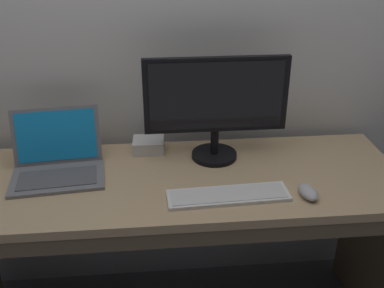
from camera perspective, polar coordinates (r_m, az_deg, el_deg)
desk at (r=1.89m, az=-2.15°, el=-9.50°), size 1.78×0.61×0.78m
laptop_space_gray at (r=1.86m, az=-16.32°, el=-1.97°), size 0.37×0.32×0.23m
external_monitor at (r=1.81m, az=2.98°, el=4.97°), size 0.57×0.19×0.43m
wired_keyboard at (r=1.67m, az=4.51°, el=-6.35°), size 0.44×0.14×0.02m
computer_mouse at (r=1.71m, az=14.19°, el=-5.79°), size 0.07×0.11×0.04m
external_drive_box at (r=1.97m, az=-5.41°, el=-0.13°), size 0.14×0.11×0.05m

